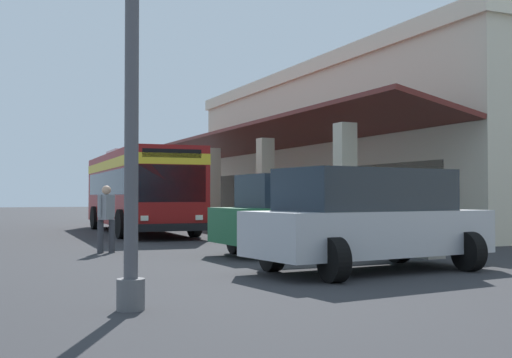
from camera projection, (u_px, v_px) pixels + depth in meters
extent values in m
plane|color=#2D2D30|center=(300.00, 226.00, 32.02)|extent=(120.00, 120.00, 0.00)
cube|color=#9E998E|center=(219.00, 228.00, 28.21)|extent=(28.62, 0.50, 0.12)
cube|color=beige|center=(405.00, 156.00, 32.19)|extent=(23.85, 11.87, 6.75)
cube|color=beige|center=(405.00, 82.00, 32.29)|extent=(24.15, 12.17, 0.60)
cube|color=beige|center=(177.00, 189.00, 36.79)|extent=(0.55, 0.55, 3.71)
cube|color=beige|center=(213.00, 187.00, 31.33)|extent=(0.55, 0.55, 3.71)
cube|color=beige|center=(265.00, 186.00, 25.87)|extent=(0.55, 0.55, 3.71)
cube|color=beige|center=(345.00, 183.00, 20.41)|extent=(0.55, 0.55, 3.71)
cube|color=#5B1E19|center=(265.00, 137.00, 29.19)|extent=(23.85, 3.16, 0.82)
cube|color=#19232D|center=(298.00, 197.00, 29.78)|extent=(20.04, 0.08, 2.40)
cube|color=maroon|center=(139.00, 189.00, 26.24)|extent=(11.10, 3.03, 2.75)
cube|color=yellow|center=(139.00, 166.00, 26.26)|extent=(11.12, 3.05, 0.36)
cube|color=#19232D|center=(137.00, 183.00, 26.52)|extent=(9.34, 2.98, 0.90)
cube|color=#19232D|center=(172.00, 183.00, 21.14)|extent=(0.16, 2.24, 1.20)
cube|color=black|center=(172.00, 153.00, 21.16)|extent=(0.14, 1.94, 0.28)
cube|color=black|center=(173.00, 227.00, 20.99)|extent=(0.31, 2.45, 0.24)
cube|color=silver|center=(199.00, 218.00, 21.39)|extent=(0.07, 0.24, 0.16)
cube|color=silver|center=(144.00, 218.00, 20.75)|extent=(0.07, 0.24, 0.16)
cube|color=silver|center=(132.00, 154.00, 27.67)|extent=(2.48, 1.89, 0.24)
cylinder|color=black|center=(194.00, 223.00, 23.28)|extent=(1.00, 0.30, 1.00)
cylinder|color=black|center=(122.00, 224.00, 22.36)|extent=(1.00, 0.30, 1.00)
cylinder|color=black|center=(153.00, 217.00, 29.54)|extent=(1.00, 0.30, 1.00)
cylinder|color=black|center=(95.00, 218.00, 28.62)|extent=(1.00, 0.30, 1.00)
cube|color=#B2B5BA|center=(370.00, 232.00, 12.73)|extent=(2.53, 5.01, 0.84)
cube|color=#19232D|center=(366.00, 190.00, 12.70)|extent=(2.11, 3.45, 0.80)
cylinder|color=black|center=(398.00, 245.00, 14.40)|extent=(0.76, 0.26, 0.76)
cylinder|color=black|center=(469.00, 252.00, 12.72)|extent=(0.76, 0.26, 0.76)
cylinder|color=black|center=(272.00, 252.00, 12.72)|extent=(0.76, 0.26, 0.76)
cylinder|color=black|center=(334.00, 260.00, 11.05)|extent=(0.76, 0.26, 0.76)
cube|color=#195933|center=(312.00, 224.00, 16.40)|extent=(2.10, 4.86, 0.84)
cube|color=#19232D|center=(308.00, 191.00, 16.38)|extent=(1.82, 3.32, 0.80)
cylinder|color=black|center=(346.00, 235.00, 17.98)|extent=(0.76, 0.26, 0.76)
cylinder|color=black|center=(389.00, 240.00, 16.22)|extent=(0.76, 0.26, 0.76)
cylinder|color=black|center=(236.00, 239.00, 16.57)|extent=(0.76, 0.26, 0.76)
cylinder|color=black|center=(271.00, 244.00, 14.81)|extent=(0.76, 0.26, 0.76)
cylinder|color=#38383D|center=(112.00, 236.00, 16.88)|extent=(0.16, 0.16, 0.85)
cylinder|color=#38383D|center=(100.00, 236.00, 16.76)|extent=(0.16, 0.16, 0.85)
cube|color=gray|center=(106.00, 207.00, 16.83)|extent=(0.53, 0.47, 0.64)
sphere|color=tan|center=(106.00, 190.00, 16.85)|extent=(0.23, 0.23, 0.23)
cylinder|color=gray|center=(113.00, 206.00, 17.12)|extent=(0.09, 0.09, 0.57)
cylinder|color=gray|center=(99.00, 206.00, 16.56)|extent=(0.09, 0.09, 0.57)
cube|color=#4C4742|center=(195.00, 218.00, 34.04)|extent=(0.84, 0.84, 0.58)
cylinder|color=#332319|center=(195.00, 212.00, 34.05)|extent=(0.71, 0.71, 0.02)
cylinder|color=brown|center=(195.00, 195.00, 34.08)|extent=(0.16, 0.16, 1.86)
ellipsoid|color=#286B33|center=(199.00, 173.00, 33.79)|extent=(0.81, 0.39, 0.16)
ellipsoid|color=#286B33|center=(205.00, 173.00, 34.34)|extent=(0.27, 1.06, 0.16)
ellipsoid|color=#286B33|center=(194.00, 174.00, 34.47)|extent=(0.79, 0.36, 0.18)
ellipsoid|color=#286B33|center=(190.00, 174.00, 33.87)|extent=(0.40, 0.75, 0.17)
cylinder|color=#59595B|center=(131.00, 294.00, 8.39)|extent=(0.36, 0.36, 0.40)
cylinder|color=#4C4C51|center=(132.00, 51.00, 8.47)|extent=(0.18, 0.18, 6.62)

